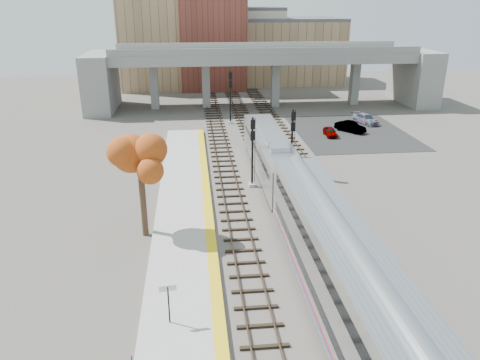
{
  "coord_description": "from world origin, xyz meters",
  "views": [
    {
      "loc": [
        -6.35,
        -28.77,
        16.13
      ],
      "look_at": [
        -2.7,
        6.11,
        2.5
      ],
      "focal_mm": 35.0,
      "sensor_mm": 36.0,
      "label": 1
    }
  ],
  "objects_px": {
    "signal_mast_near": "(252,155)",
    "signal_mast_far": "(230,98)",
    "car_b": "(350,127)",
    "tree": "(140,161)",
    "car_a": "(330,132)",
    "signal_mast_mid": "(292,145)",
    "coach": "(346,284)",
    "locomotive": "(271,154)",
    "car_c": "(366,119)"
  },
  "relations": [
    {
      "from": "car_c",
      "to": "tree",
      "type": "bearing_deg",
      "value": -151.45
    },
    {
      "from": "car_c",
      "to": "car_b",
      "type": "bearing_deg",
      "value": -150.2
    },
    {
      "from": "signal_mast_near",
      "to": "car_c",
      "type": "bearing_deg",
      "value": 49.09
    },
    {
      "from": "tree",
      "to": "car_b",
      "type": "distance_m",
      "value": 35.63
    },
    {
      "from": "signal_mast_near",
      "to": "signal_mast_far",
      "type": "distance_m",
      "value": 23.27
    },
    {
      "from": "locomotive",
      "to": "car_b",
      "type": "distance_m",
      "value": 19.85
    },
    {
      "from": "coach",
      "to": "car_b",
      "type": "relative_size",
      "value": 6.14
    },
    {
      "from": "signal_mast_near",
      "to": "car_a",
      "type": "relative_size",
      "value": 1.99
    },
    {
      "from": "locomotive",
      "to": "signal_mast_mid",
      "type": "bearing_deg",
      "value": 0.44
    },
    {
      "from": "coach",
      "to": "signal_mast_near",
      "type": "bearing_deg",
      "value": 95.94
    },
    {
      "from": "locomotive",
      "to": "car_c",
      "type": "bearing_deg",
      "value": 49.12
    },
    {
      "from": "signal_mast_near",
      "to": "tree",
      "type": "distance_m",
      "value": 12.6
    },
    {
      "from": "signal_mast_far",
      "to": "tree",
      "type": "height_order",
      "value": "tree"
    },
    {
      "from": "signal_mast_near",
      "to": "car_b",
      "type": "relative_size",
      "value": 1.59
    },
    {
      "from": "car_b",
      "to": "car_c",
      "type": "height_order",
      "value": "car_b"
    },
    {
      "from": "signal_mast_near",
      "to": "car_c",
      "type": "xyz_separation_m",
      "value": [
        18.53,
        21.39,
        -2.42
      ]
    },
    {
      "from": "signal_mast_mid",
      "to": "car_c",
      "type": "height_order",
      "value": "signal_mast_mid"
    },
    {
      "from": "signal_mast_near",
      "to": "tree",
      "type": "height_order",
      "value": "tree"
    },
    {
      "from": "signal_mast_mid",
      "to": "tree",
      "type": "xyz_separation_m",
      "value": [
        -13.04,
        -10.91,
        2.56
      ]
    },
    {
      "from": "coach",
      "to": "locomotive",
      "type": "bearing_deg",
      "value": 90.0
    },
    {
      "from": "tree",
      "to": "car_c",
      "type": "xyz_separation_m",
      "value": [
        27.47,
        29.87,
        -5.03
      ]
    },
    {
      "from": "car_c",
      "to": "signal_mast_near",
      "type": "bearing_deg",
      "value": -149.75
    },
    {
      "from": "signal_mast_near",
      "to": "tree",
      "type": "relative_size",
      "value": 0.84
    },
    {
      "from": "signal_mast_mid",
      "to": "car_c",
      "type": "relative_size",
      "value": 1.47
    },
    {
      "from": "signal_mast_near",
      "to": "signal_mast_mid",
      "type": "height_order",
      "value": "signal_mast_mid"
    },
    {
      "from": "signal_mast_far",
      "to": "car_c",
      "type": "distance_m",
      "value": 18.85
    },
    {
      "from": "signal_mast_near",
      "to": "car_b",
      "type": "height_order",
      "value": "signal_mast_near"
    },
    {
      "from": "signal_mast_far",
      "to": "car_c",
      "type": "height_order",
      "value": "signal_mast_far"
    },
    {
      "from": "locomotive",
      "to": "car_a",
      "type": "xyz_separation_m",
      "value": [
        9.79,
        13.35,
        -1.68
      ]
    },
    {
      "from": "coach",
      "to": "signal_mast_near",
      "type": "relative_size",
      "value": 3.86
    },
    {
      "from": "signal_mast_near",
      "to": "signal_mast_far",
      "type": "height_order",
      "value": "signal_mast_far"
    },
    {
      "from": "coach",
      "to": "car_c",
      "type": "distance_m",
      "value": 44.76
    },
    {
      "from": "signal_mast_mid",
      "to": "signal_mast_near",
      "type": "bearing_deg",
      "value": -149.43
    },
    {
      "from": "coach",
      "to": "car_b",
      "type": "xyz_separation_m",
      "value": [
        12.92,
        37.6,
        -2.09
      ]
    },
    {
      "from": "locomotive",
      "to": "signal_mast_mid",
      "type": "height_order",
      "value": "signal_mast_mid"
    },
    {
      "from": "signal_mast_near",
      "to": "signal_mast_far",
      "type": "bearing_deg",
      "value": 90.0
    },
    {
      "from": "car_a",
      "to": "car_c",
      "type": "xyz_separation_m",
      "value": [
        6.64,
        5.63,
        0.09
      ]
    },
    {
      "from": "signal_mast_mid",
      "to": "car_a",
      "type": "distance_m",
      "value": 15.65
    },
    {
      "from": "tree",
      "to": "car_a",
      "type": "height_order",
      "value": "tree"
    },
    {
      "from": "signal_mast_mid",
      "to": "car_b",
      "type": "height_order",
      "value": "signal_mast_mid"
    },
    {
      "from": "coach",
      "to": "signal_mast_mid",
      "type": "xyz_separation_m",
      "value": [
        2.0,
        22.62,
        0.35
      ]
    },
    {
      "from": "signal_mast_near",
      "to": "signal_mast_far",
      "type": "xyz_separation_m",
      "value": [
        -0.0,
        23.27,
        0.5
      ]
    },
    {
      "from": "coach",
      "to": "signal_mast_far",
      "type": "distance_m",
      "value": 43.52
    },
    {
      "from": "car_a",
      "to": "car_b",
      "type": "height_order",
      "value": "car_b"
    },
    {
      "from": "coach",
      "to": "car_c",
      "type": "xyz_separation_m",
      "value": [
        16.43,
        41.58,
        -2.11
      ]
    },
    {
      "from": "signal_mast_near",
      "to": "coach",
      "type": "bearing_deg",
      "value": -84.06
    },
    {
      "from": "signal_mast_far",
      "to": "car_c",
      "type": "xyz_separation_m",
      "value": [
        18.53,
        -1.88,
        -2.92
      ]
    },
    {
      "from": "car_a",
      "to": "coach",
      "type": "bearing_deg",
      "value": -103.61
    },
    {
      "from": "signal_mast_near",
      "to": "tree",
      "type": "bearing_deg",
      "value": -136.5
    },
    {
      "from": "tree",
      "to": "car_a",
      "type": "relative_size",
      "value": 2.37
    }
  ]
}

